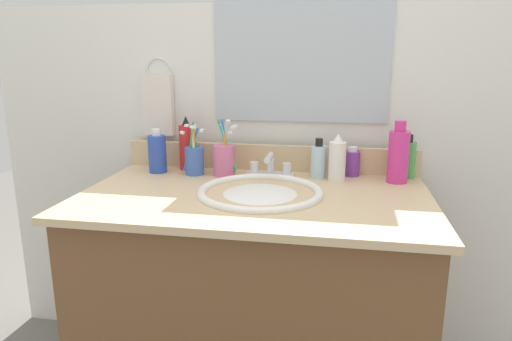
{
  "coord_description": "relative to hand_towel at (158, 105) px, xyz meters",
  "views": [
    {
      "loc": [
        0.24,
        -1.28,
        1.13
      ],
      "look_at": [
        0.01,
        0.0,
        0.8
      ],
      "focal_mm": 32.5,
      "sensor_mm": 36.0,
      "label": 1
    }
  ],
  "objects": [
    {
      "name": "countertop",
      "position": [
        0.41,
        -0.32,
        -0.23
      ],
      "size": [
        1.03,
        0.61,
        0.02
      ],
      "primitive_type": "cube",
      "color": "#D1B284",
      "rests_on": "vanity_cabinet"
    },
    {
      "name": "hand_towel",
      "position": [
        0.0,
        0.0,
        0.0
      ],
      "size": [
        0.11,
        0.04,
        0.22
      ],
      "primitive_type": "cube",
      "color": "silver"
    },
    {
      "name": "back_wall",
      "position": [
        0.41,
        0.04,
        -0.3
      ],
      "size": [
        2.13,
        0.04,
        1.3
      ],
      "primitive_type": "cube",
      "color": "silver",
      "rests_on": "ground_plane"
    },
    {
      "name": "cup_pink",
      "position": [
        0.27,
        -0.12,
        -0.16
      ],
      "size": [
        0.09,
        0.08,
        0.19
      ],
      "color": "#D16693",
      "rests_on": "countertop"
    },
    {
      "name": "bottle_spray_red",
      "position": [
        0.12,
        -0.06,
        -0.14
      ],
      "size": [
        0.05,
        0.05,
        0.19
      ],
      "color": "red",
      "rests_on": "countertop"
    },
    {
      "name": "faucet",
      "position": [
        0.43,
        -0.12,
        -0.19
      ],
      "size": [
        0.16,
        0.1,
        0.08
      ],
      "color": "silver",
      "rests_on": "countertop"
    },
    {
      "name": "towel_ring",
      "position": [
        0.0,
        0.02,
        0.12
      ],
      "size": [
        0.1,
        0.01,
        0.1
      ],
      "primitive_type": "torus",
      "rotation": [
        1.57,
        0.0,
        0.0
      ],
      "color": "silver"
    },
    {
      "name": "sink_basin",
      "position": [
        0.43,
        -0.31,
        -0.25
      ],
      "size": [
        0.37,
        0.37,
        0.11
      ],
      "color": "white",
      "rests_on": "countertop"
    },
    {
      "name": "bottle_gel_clear",
      "position": [
        0.59,
        -0.1,
        -0.16
      ],
      "size": [
        0.05,
        0.05,
        0.13
      ],
      "color": "silver",
      "rests_on": "countertop"
    },
    {
      "name": "bottle_shampoo_blue",
      "position": [
        0.04,
        -0.12,
        -0.15
      ],
      "size": [
        0.06,
        0.06,
        0.15
      ],
      "color": "#2D4CB2",
      "rests_on": "countertop"
    },
    {
      "name": "mirror_panel",
      "position": [
        0.51,
        0.02,
        0.23
      ],
      "size": [
        0.6,
        0.01,
        0.56
      ],
      "primitive_type": "cube",
      "color": "#B2BCC6"
    },
    {
      "name": "backsplash",
      "position": [
        0.41,
        -0.02,
        -0.17
      ],
      "size": [
        1.03,
        0.02,
        0.09
      ],
      "primitive_type": "cube",
      "color": "#D1B284",
      "rests_on": "countertop"
    },
    {
      "name": "bottle_lotion_white",
      "position": [
        0.65,
        -0.12,
        -0.15
      ],
      "size": [
        0.05,
        0.05,
        0.15
      ],
      "color": "white",
      "rests_on": "countertop"
    },
    {
      "name": "vanity_cabinet",
      "position": [
        0.41,
        -0.32,
        -0.6
      ],
      "size": [
        0.98,
        0.56,
        0.71
      ],
      "primitive_type": "cube",
      "color": "brown",
      "rests_on": "ground_plane"
    },
    {
      "name": "cup_blue_plastic",
      "position": [
        0.17,
        -0.13,
        -0.16
      ],
      "size": [
        0.07,
        0.07,
        0.18
      ],
      "color": "#3F66B7",
      "rests_on": "countertop"
    },
    {
      "name": "bottle_soap_pink",
      "position": [
        0.84,
        -0.11,
        -0.13
      ],
      "size": [
        0.07,
        0.07,
        0.2
      ],
      "color": "#D8338C",
      "rests_on": "countertop"
    },
    {
      "name": "bottle_cream_purple",
      "position": [
        0.7,
        -0.05,
        -0.18
      ],
      "size": [
        0.05,
        0.05,
        0.1
      ],
      "color": "#7A3899",
      "rests_on": "countertop"
    },
    {
      "name": "bottle_toner_green",
      "position": [
        0.88,
        -0.04,
        -0.16
      ],
      "size": [
        0.05,
        0.05,
        0.14
      ],
      "color": "#4C9E4C",
      "rests_on": "countertop"
    }
  ]
}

